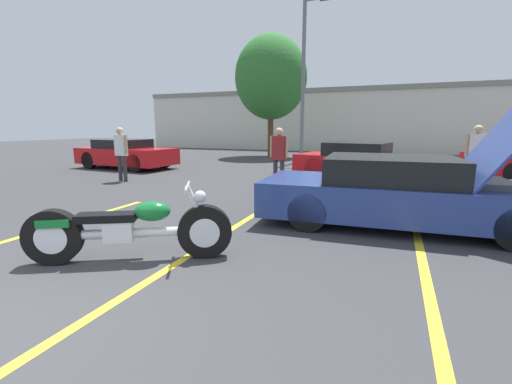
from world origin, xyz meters
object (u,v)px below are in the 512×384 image
light_pole (305,75)px  spectator_midground (279,153)px  parked_car_left_row (126,154)px  motorcycle (130,230)px  spectator_near_motorcycle (476,152)px  tree_background (271,78)px  spectator_by_show_car (121,150)px  parked_car_mid_left_row (360,162)px  show_car_hood_open (401,192)px

light_pole → spectator_midground: (1.23, -7.60, -3.16)m
parked_car_left_row → spectator_midground: spectator_midground is taller
motorcycle → spectator_near_motorcycle: spectator_near_motorcycle is taller
motorcycle → spectator_near_motorcycle: bearing=25.9°
tree_background → spectator_by_show_car: size_ratio=3.95×
light_pole → parked_car_mid_left_row: light_pole is taller
tree_background → parked_car_left_row: (-3.73, -7.64, -3.84)m
parked_car_left_row → parked_car_mid_left_row: (9.43, 0.48, -0.01)m
parked_car_left_row → spectator_midground: size_ratio=2.51×
motorcycle → parked_car_mid_left_row: bearing=46.8°
spectator_near_motorcycle → spectator_by_show_car: spectator_near_motorcycle is taller
spectator_near_motorcycle → light_pole: bearing=136.3°
parked_car_mid_left_row → parked_car_left_row: bearing=-164.8°
parked_car_mid_left_row → spectator_near_motorcycle: size_ratio=2.55×
spectator_near_motorcycle → spectator_by_show_car: (-10.05, -2.22, -0.04)m
tree_background → show_car_hood_open: tree_background is taller
light_pole → parked_car_left_row: light_pole is taller
motorcycle → parked_car_left_row: (-7.32, 7.97, 0.18)m
motorcycle → show_car_hood_open: bearing=13.8°
motorcycle → spectator_midground: bearing=59.2°
show_car_hood_open → spectator_midground: 4.13m
spectator_near_motorcycle → spectator_midground: 5.26m
light_pole → motorcycle: size_ratio=3.21×
motorcycle → parked_car_left_row: parked_car_left_row is taller
tree_background → motorcycle: (3.59, -15.61, -4.02)m
light_pole → motorcycle: 13.88m
tree_background → parked_car_left_row: size_ratio=1.58×
light_pole → tree_background: light_pole is taller
light_pole → tree_background: size_ratio=1.12×
tree_background → parked_car_mid_left_row: bearing=-51.4°
tree_background → spectator_midground: bearing=-69.2°
show_car_hood_open → spectator_midground: size_ratio=2.87×
tree_background → spectator_midground: 11.11m
spectator_near_motorcycle → spectator_midground: size_ratio=1.04×
light_pole → parked_car_mid_left_row: bearing=-56.8°
show_car_hood_open → spectator_midground: (-3.13, 2.66, 0.41)m
motorcycle → spectator_by_show_car: size_ratio=1.38×
parked_car_mid_left_row → spectator_near_motorcycle: bearing=-7.5°
spectator_midground → light_pole: bearing=99.2°
light_pole → motorcycle: bearing=-85.4°
parked_car_left_row → spectator_by_show_car: size_ratio=2.50×
show_car_hood_open → parked_car_left_row: (-10.61, 4.91, -0.00)m
parked_car_left_row → spectator_by_show_car: (2.42, -2.82, 0.42)m
show_car_hood_open → spectator_by_show_car: size_ratio=2.86×
motorcycle → spectator_near_motorcycle: 9.01m
parked_car_mid_left_row → spectator_by_show_car: 7.77m
parked_car_left_row → spectator_near_motorcycle: size_ratio=2.41×
parked_car_mid_left_row → spectator_midground: (-1.96, -2.73, 0.42)m
tree_background → spectator_near_motorcycle: (8.75, -8.24, -3.38)m
spectator_by_show_car → spectator_midground: (5.06, 0.57, -0.01)m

